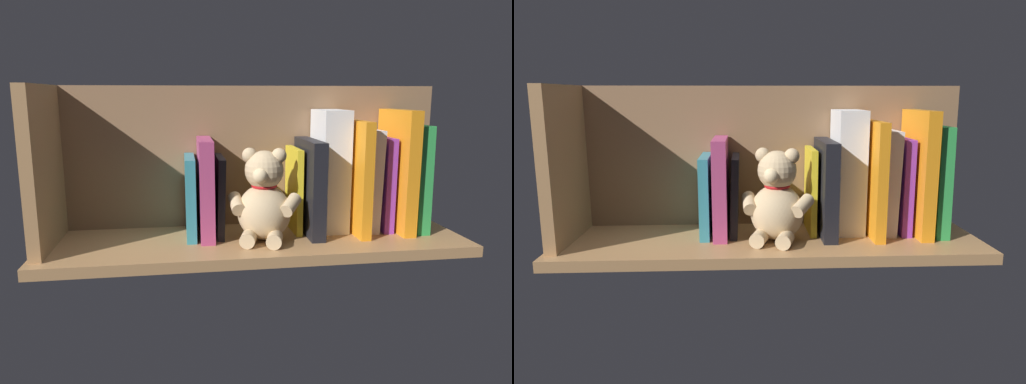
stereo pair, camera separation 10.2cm
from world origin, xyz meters
The scene contains 15 objects.
ground_plane centered at (0.00, 0.00, -1.10)cm, with size 88.26×27.87×2.20cm, color #A87A4C.
shelf_back_panel centered at (0.00, -11.69, 15.98)cm, with size 88.26×1.50×31.96cm, color #896444.
shelf_side_divider centered at (42.13, 0.00, 15.98)cm, with size 2.40×21.87×31.96cm, color #A87A4C.
book_0 centered at (-35.87, -2.78, 11.76)cm, with size 2.94×15.50×23.52cm, color green.
book_1 centered at (-32.27, -2.14, 13.39)cm, with size 2.75×16.80×26.78cm, color orange.
book_2 centered at (-29.04, -3.87, 10.40)cm, with size 2.19×13.34×20.79cm, color purple.
book_3 centered at (-25.62, -3.95, 11.27)cm, with size 3.13×13.17×22.53cm, color silver.
book_4 centered at (-22.21, -1.81, 12.29)cm, with size 2.18×17.46×24.58cm, color orange.
dictionary_thick_white centered at (-17.37, -4.34, 13.38)cm, with size 5.99×12.20×26.75cm, color white.
book_5 centered at (-12.12, -1.91, 10.26)cm, with size 2.98×17.25×20.53cm, color black.
book_6 centered at (-9.21, -4.38, 9.29)cm, with size 1.33×12.32×18.57cm, color yellow.
teddy_bear centered at (-1.28, 2.46, 8.53)cm, with size 15.16×14.37×19.38cm.
book_7 centered at (7.48, -3.81, 8.51)cm, with size 1.51×13.46×17.03cm, color black.
book_8 centered at (10.46, -2.75, 10.47)cm, with size 2.93×15.58×20.95cm, color #B23F72.
book_9 centered at (13.72, -3.43, 8.60)cm, with size 2.07×14.22×17.20cm, color teal.
Camera 1 is at (15.32, 99.09, 29.92)cm, focal length 34.02 mm.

